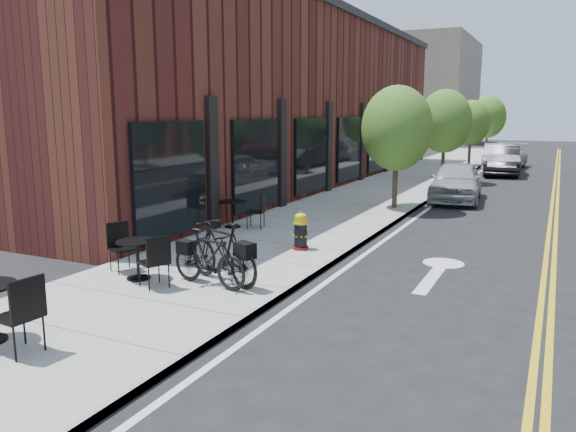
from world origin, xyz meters
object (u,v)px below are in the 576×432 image
Objects in this scene: fire_hydrant at (301,231)px; bicycle_left at (223,252)px; parked_car_b at (501,159)px; bistro_set_b at (138,254)px; bistro_set_c at (232,210)px; bicycle_right at (209,258)px; parked_car_c at (506,156)px; parked_car_a at (456,181)px.

bicycle_left is at bearing -79.89° from fire_hydrant.
parked_car_b is at bearing -166.50° from bicycle_left.
bicycle_left is 22.13m from parked_car_b.
bistro_set_b reaches higher than bistro_set_c.
bicycle_left is at bearing -11.88° from bicycle_right.
parked_car_c is at bearing 3.93° from bicycle_right.
parked_car_b reaches higher than bistro_set_b.
parked_car_b is 0.98× the size of parked_car_c.
bistro_set_c is 0.37× the size of parked_car_b.
fire_hydrant is at bearing -92.50° from parked_car_c.
bistro_set_c is 21.72m from parked_car_c.
bicycle_left is at bearing 42.46° from bistro_set_b.
bistro_set_c is at bearing 165.97° from fire_hydrant.
bicycle_left is at bearing -104.19° from parked_car_a.
bicycle_left reaches higher than fire_hydrant.
parked_car_b is at bearing 2.88° from bicycle_right.
bicycle_right reaches higher than fire_hydrant.
bicycle_left is 0.45× the size of parked_car_a.
parked_car_b is (2.70, 22.25, 0.16)m from bicycle_right.
bistro_set_b is (-1.50, -0.48, -0.10)m from bicycle_left.
parked_car_a is (2.01, 12.17, 0.02)m from bicycle_left.
fire_hydrant is 0.17× the size of parked_car_c.
bistro_set_c is 0.42× the size of parked_car_a.
bicycle_left is 25.54m from parked_car_c.
bicycle_left reaches higher than bicycle_right.
parked_car_b reaches higher than bicycle_right.
bicycle_right is 12.63m from parked_car_a.
bicycle_right is (-0.33, -3.12, 0.10)m from fire_hydrant.
bicycle_left reaches higher than bistro_set_c.
parked_car_a is at bearing 99.25° from bistro_set_b.
bicycle_right is at bearing -1.45° from bicycle_left.
fire_hydrant is at bearing -103.79° from parked_car_b.
bistro_set_c is at bearing -112.42° from parked_car_b.
fire_hydrant is 0.49× the size of bistro_set_b.
parked_car_a is (2.12, 12.45, 0.08)m from bicycle_right.
bistro_set_c is (-2.28, 4.54, -0.04)m from bicycle_right.
bistro_set_c is 0.36× the size of parked_car_c.
bicycle_left is 12.34m from parked_car_a.
bistro_set_c is (-2.39, 4.26, -0.10)m from bicycle_left.
parked_car_a is at bearing 46.31° from bistro_set_c.
parked_car_b is (4.10, 22.46, 0.19)m from bistro_set_b.
parked_car_b is at bearing 97.39° from fire_hydrant.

